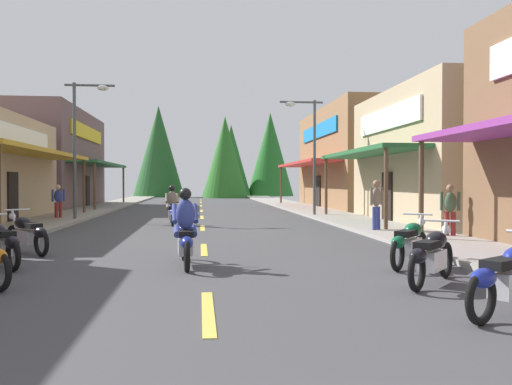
# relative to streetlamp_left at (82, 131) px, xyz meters

# --- Properties ---
(ground) EXTENTS (10.09, 76.53, 0.10)m
(ground) POSITION_rel_streetlamp_left_xyz_m (5.12, -0.77, -3.95)
(ground) COLOR #424244
(sidewalk_left) EXTENTS (2.61, 76.53, 0.12)m
(sidewalk_left) POSITION_rel_streetlamp_left_xyz_m (-1.23, -0.77, -3.84)
(sidewalk_left) COLOR gray
(sidewalk_left) RESTS_ON ground
(sidewalk_right) EXTENTS (2.61, 76.53, 0.12)m
(sidewalk_right) POSITION_rel_streetlamp_left_xyz_m (11.46, -0.77, -3.84)
(sidewalk_right) COLOR #9E9991
(sidewalk_right) RESTS_ON ground
(centerline_dashes) EXTENTS (0.16, 51.28, 0.01)m
(centerline_dashes) POSITION_rel_streetlamp_left_xyz_m (5.12, 2.09, -3.89)
(centerline_dashes) COLOR #E0C64C
(centerline_dashes) RESTS_ON ground
(storefront_left_far) EXTENTS (10.75, 13.29, 6.40)m
(storefront_left_far) POSITION_rel_streetlamp_left_xyz_m (-6.98, 13.34, -0.70)
(storefront_left_far) COLOR brown
(storefront_left_far) RESTS_ON ground
(storefront_right_middle) EXTENTS (8.21, 9.82, 5.52)m
(storefront_right_middle) POSITION_rel_streetlamp_left_xyz_m (15.93, -2.24, -1.13)
(storefront_right_middle) COLOR tan
(storefront_right_middle) RESTS_ON ground
(storefront_right_far) EXTENTS (10.41, 13.63, 6.44)m
(storefront_right_far) POSITION_rel_streetlamp_left_xyz_m (17.04, 10.63, -0.68)
(storefront_right_far) COLOR olive
(storefront_right_far) RESTS_ON ground
(streetlamp_left) EXTENTS (2.11, 0.30, 5.95)m
(streetlamp_left) POSITION_rel_streetlamp_left_xyz_m (0.00, 0.00, 0.00)
(streetlamp_left) COLOR #474C51
(streetlamp_left) RESTS_ON ground
(streetlamp_right) EXTENTS (2.11, 0.30, 5.65)m
(streetlamp_right) POSITION_rel_streetlamp_left_xyz_m (10.22, 1.84, -0.17)
(streetlamp_right) COLOR #474C51
(streetlamp_right) RESTS_ON ground
(motorcycle_parked_right_1) EXTENTS (1.84, 1.26, 1.04)m
(motorcycle_parked_right_1) POSITION_rel_streetlamp_left_xyz_m (8.89, -17.32, -3.41)
(motorcycle_parked_right_1) COLOR black
(motorcycle_parked_right_1) RESTS_ON ground
(motorcycle_parked_right_2) EXTENTS (1.49, 1.67, 1.04)m
(motorcycle_parked_right_2) POSITION_rel_streetlamp_left_xyz_m (8.79, -15.27, -3.41)
(motorcycle_parked_right_2) COLOR black
(motorcycle_parked_right_2) RESTS_ON ground
(motorcycle_parked_right_3) EXTENTS (1.44, 1.71, 1.04)m
(motorcycle_parked_right_3) POSITION_rel_streetlamp_left_xyz_m (9.16, -13.41, -3.41)
(motorcycle_parked_right_3) COLOR black
(motorcycle_parked_right_3) RESTS_ON ground
(motorcycle_parked_left_3) EXTENTS (1.37, 1.77, 1.04)m
(motorcycle_parked_left_3) POSITION_rel_streetlamp_left_xyz_m (1.10, -12.67, -3.41)
(motorcycle_parked_left_3) COLOR black
(motorcycle_parked_left_3) RESTS_ON ground
(motorcycle_parked_left_4) EXTENTS (1.48, 1.68, 1.04)m
(motorcycle_parked_left_4) POSITION_rel_streetlamp_left_xyz_m (0.99, -10.68, -3.41)
(motorcycle_parked_left_4) COLOR black
(motorcycle_parked_left_4) RESTS_ON ground
(rider_cruising_lead) EXTENTS (0.60, 2.14, 1.57)m
(rider_cruising_lead) POSITION_rel_streetlamp_left_xyz_m (4.73, -12.93, -3.24)
(rider_cruising_lead) COLOR black
(rider_cruising_lead) RESTS_ON ground
(rider_cruising_trailing) EXTENTS (0.60, 2.14, 1.57)m
(rider_cruising_trailing) POSITION_rel_streetlamp_left_xyz_m (3.94, -2.51, -3.24)
(rider_cruising_trailing) COLOR black
(rider_cruising_trailing) RESTS_ON ground
(pedestrian_by_shop) EXTENTS (0.52, 0.39, 1.62)m
(pedestrian_by_shop) POSITION_rel_streetlamp_left_xyz_m (12.30, -8.72, -2.96)
(pedestrian_by_shop) COLOR maroon
(pedestrian_by_shop) RESTS_ON ground
(pedestrian_browsing) EXTENTS (0.51, 0.40, 1.76)m
(pedestrian_browsing) POSITION_rel_streetlamp_left_xyz_m (10.78, -6.64, -2.87)
(pedestrian_browsing) COLOR #333F8C
(pedestrian_browsing) RESTS_ON ground
(pedestrian_waiting) EXTENTS (0.52, 0.39, 1.58)m
(pedestrian_waiting) POSITION_rel_streetlamp_left_xyz_m (-1.23, 0.82, -2.99)
(pedestrian_waiting) COLOR maroon
(pedestrian_waiting) RESTS_ON ground
(treeline_backdrop) EXTENTS (19.25, 12.33, 10.61)m
(treeline_backdrop) POSITION_rel_streetlamp_left_xyz_m (7.22, 39.41, 1.01)
(treeline_backdrop) COLOR #296923
(treeline_backdrop) RESTS_ON ground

